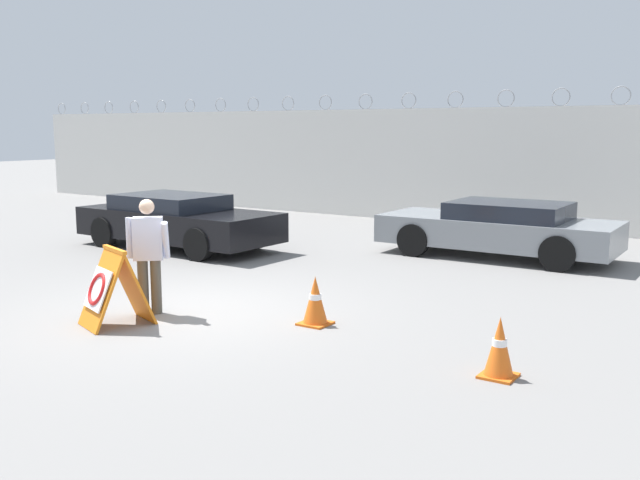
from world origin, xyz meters
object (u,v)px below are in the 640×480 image
at_px(parked_car_front_coupe, 177,220).
at_px(parked_car_rear_sedan, 499,228).
at_px(barricade_sign, 112,287).
at_px(traffic_cone_near, 315,301).
at_px(traffic_cone_mid, 499,348).
at_px(security_guard, 148,252).

xyz_separation_m(parked_car_front_coupe, parked_car_rear_sedan, (6.28, 2.85, -0.02)).
bearing_deg(barricade_sign, parked_car_front_coupe, 146.43).
height_order(traffic_cone_near, traffic_cone_mid, traffic_cone_near).
bearing_deg(parked_car_rear_sedan, traffic_cone_near, 86.72).
height_order(parked_car_front_coupe, parked_car_rear_sedan, parked_car_front_coupe).
relative_size(barricade_sign, traffic_cone_mid, 1.59).
relative_size(traffic_cone_near, traffic_cone_mid, 1.00).
xyz_separation_m(barricade_sign, parked_car_front_coupe, (-3.75, 4.97, 0.09)).
distance_m(security_guard, parked_car_rear_sedan, 7.58).
distance_m(parked_car_front_coupe, parked_car_rear_sedan, 6.90).
bearing_deg(parked_car_rear_sedan, security_guard, 69.52).
bearing_deg(parked_car_front_coupe, security_guard, -47.61).
height_order(security_guard, parked_car_front_coupe, security_guard).
distance_m(barricade_sign, security_guard, 0.79).
height_order(barricade_sign, security_guard, security_guard).
distance_m(barricade_sign, parked_car_rear_sedan, 8.22).
xyz_separation_m(security_guard, parked_car_rear_sedan, (2.56, 7.13, -0.30)).
bearing_deg(traffic_cone_mid, parked_car_rear_sedan, 109.84).
bearing_deg(security_guard, parked_car_rear_sedan, 29.49).
distance_m(traffic_cone_mid, parked_car_front_coupe, 9.68).
relative_size(traffic_cone_mid, parked_car_rear_sedan, 0.14).
height_order(barricade_sign, traffic_cone_mid, barricade_sign).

